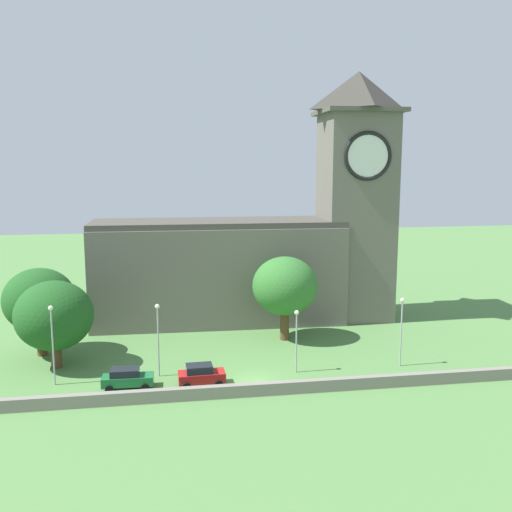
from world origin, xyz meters
TOP-DOWN VIEW (x-y plane):
  - ground_plane at (0.00, 15.00)m, footprint 200.00×200.00m
  - church at (5.48, 20.58)m, footprint 37.74×10.49m
  - quay_barrier at (0.00, -3.20)m, footprint 55.96×0.70m
  - car_green at (-11.36, 0.29)m, footprint 4.53×2.13m
  - car_red at (-4.87, -0.09)m, footprint 4.21×2.28m
  - streetlamp_west_end at (-17.82, 2.11)m, footprint 0.44×0.44m
  - streetlamp_west_mid at (-8.59, 2.73)m, footprint 0.44×0.44m
  - streetlamp_central at (4.25, 1.62)m, footprint 0.44×0.44m
  - streetlamp_east_mid at (14.71, 1.68)m, footprint 0.44×0.44m
  - tree_riverside_east at (-18.43, 6.73)m, footprint 7.45×7.45m
  - tree_riverside_west at (5.33, 11.82)m, footprint 7.24×7.24m
  - tree_by_tower at (-20.51, 10.68)m, footprint 7.25×7.25m

SIDE VIEW (x-z plane):
  - ground_plane at x=0.00m, z-range 0.00..0.00m
  - quay_barrier at x=0.00m, z-range 0.00..1.08m
  - car_green at x=-11.36m, z-range 0.01..1.80m
  - car_red at x=-4.87m, z-range 0.01..1.90m
  - streetlamp_central at x=4.25m, z-range 1.10..7.17m
  - streetlamp_east_mid at x=14.71m, z-range 1.16..8.00m
  - streetlamp_west_mid at x=-8.59m, z-range 1.17..8.09m
  - streetlamp_west_end at x=-17.82m, z-range 1.20..8.50m
  - tree_riverside_east at x=-18.43m, z-range 0.90..9.46m
  - tree_by_tower at x=-20.51m, z-range 1.26..10.39m
  - tree_riverside_west at x=5.33m, z-range 1.42..10.85m
  - church at x=5.48m, z-range -5.42..25.19m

